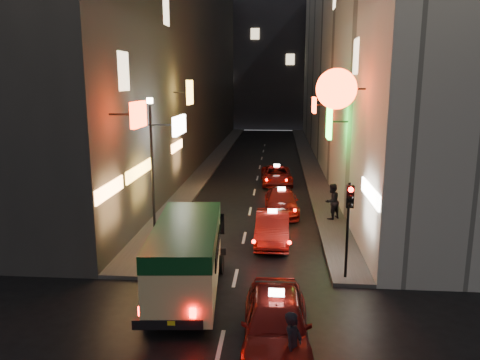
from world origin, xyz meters
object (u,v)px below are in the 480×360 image
(minibus, at_px, (187,251))
(taxi_near, at_px, (276,318))
(pedestrian_crossing, at_px, (293,341))
(lamp_post, at_px, (152,157))
(traffic_light, at_px, (349,210))

(minibus, relative_size, taxi_near, 1.05)
(taxi_near, distance_m, pedestrian_crossing, 1.33)
(pedestrian_crossing, distance_m, lamp_post, 12.26)
(minibus, height_order, traffic_light, traffic_light)
(pedestrian_crossing, xyz_separation_m, lamp_post, (-6.12, 10.26, 2.74))
(pedestrian_crossing, bearing_deg, minibus, 60.75)
(minibus, bearing_deg, taxi_near, -45.04)
(traffic_light, bearing_deg, pedestrian_crossing, -109.91)
(traffic_light, bearing_deg, minibus, -164.95)
(taxi_near, bearing_deg, lamp_post, 122.40)
(minibus, bearing_deg, pedestrian_crossing, -51.38)
(minibus, height_order, taxi_near, minibus)
(minibus, xyz_separation_m, traffic_light, (5.48, 1.47, 1.11))
(pedestrian_crossing, relative_size, traffic_light, 0.56)
(lamp_post, bearing_deg, minibus, -65.64)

